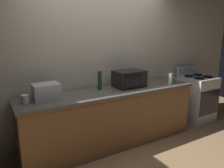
% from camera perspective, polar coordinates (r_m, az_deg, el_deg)
% --- Properties ---
extents(ground_plane, '(8.00, 8.00, 0.00)m').
position_cam_1_polar(ground_plane, '(3.39, 3.62, -18.09)').
color(ground_plane, '#93704C').
extents(back_wall, '(6.40, 0.10, 2.70)m').
position_cam_1_polar(back_wall, '(3.61, -3.33, 6.72)').
color(back_wall, '#B2A893').
rests_on(back_wall, ground_plane).
extents(counter_run, '(2.84, 0.64, 0.90)m').
position_cam_1_polar(counter_run, '(3.49, 0.00, -8.80)').
color(counter_run, brown).
rests_on(counter_run, ground_plane).
extents(stove_range, '(0.60, 0.61, 1.08)m').
position_cam_1_polar(stove_range, '(4.76, 21.22, -3.46)').
color(stove_range, '#B7BABF').
rests_on(stove_range, ground_plane).
extents(microwave, '(0.48, 0.35, 0.27)m').
position_cam_1_polar(microwave, '(3.54, 4.52, 1.38)').
color(microwave, black).
rests_on(microwave, counter_run).
extents(toaster_oven, '(0.34, 0.26, 0.21)m').
position_cam_1_polar(toaster_oven, '(3.01, -16.84, -1.88)').
color(toaster_oven, '#B7BABF').
rests_on(toaster_oven, counter_run).
extents(bottle_hand_soap, '(0.07, 0.07, 0.19)m').
position_cam_1_polar(bottle_hand_soap, '(3.82, 14.96, 1.25)').
color(bottle_hand_soap, beige).
rests_on(bottle_hand_soap, counter_run).
extents(bottle_wine, '(0.07, 0.07, 0.29)m').
position_cam_1_polar(bottle_wine, '(3.35, -3.24, 0.91)').
color(bottle_wine, '#1E3F19').
rests_on(bottle_wine, counter_run).
extents(mug_white, '(0.09, 0.09, 0.11)m').
position_cam_1_polar(mug_white, '(2.95, -21.76, -3.67)').
color(mug_white, white).
rests_on(mug_white, counter_run).
extents(mug_red, '(0.08, 0.08, 0.10)m').
position_cam_1_polar(mug_red, '(3.88, 7.70, 1.06)').
color(mug_red, red).
rests_on(mug_red, counter_run).
extents(mug_green, '(0.08, 0.08, 0.09)m').
position_cam_1_polar(mug_green, '(3.99, 15.72, 0.99)').
color(mug_green, '#2D8C47').
rests_on(mug_green, counter_run).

